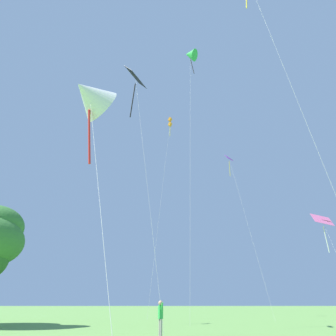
% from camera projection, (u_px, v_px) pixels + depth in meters
% --- Properties ---
extents(kite_black_large, '(3.18, 6.46, 18.70)m').
position_uv_depth(kite_black_large, '(135.00, 87.00, 26.92)').
color(kite_black_large, black).
rests_on(kite_black_large, ground_plane).
extents(kite_pink_low, '(2.42, 6.94, 11.50)m').
position_uv_depth(kite_pink_low, '(324.00, 226.00, 40.87)').
color(kite_pink_low, pink).
rests_on(kite_pink_low, ground_plane).
extents(kite_green_small, '(2.51, 10.32, 30.91)m').
position_uv_depth(kite_green_small, '(190.00, 55.00, 42.92)').
color(kite_green_small, green).
rests_on(kite_green_small, ground_plane).
extents(kite_white_distant, '(3.88, 7.16, 11.52)m').
position_uv_depth(kite_white_distant, '(90.00, 96.00, 16.07)').
color(kite_white_distant, white).
rests_on(kite_white_distant, ground_plane).
extents(kite_orange_box, '(2.66, 6.80, 25.25)m').
position_uv_depth(kite_orange_box, '(170.00, 124.00, 47.61)').
color(kite_orange_box, orange).
rests_on(kite_orange_box, ground_plane).
extents(kite_purple_streamer, '(2.49, 5.06, 16.84)m').
position_uv_depth(kite_purple_streamer, '(231.00, 168.00, 37.93)').
color(kite_purple_streamer, purple).
rests_on(kite_purple_streamer, ground_plane).
extents(person_child_small, '(0.27, 0.49, 1.57)m').
position_uv_depth(person_child_small, '(161.00, 315.00, 16.17)').
color(person_child_small, gray).
rests_on(person_child_small, ground_plane).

